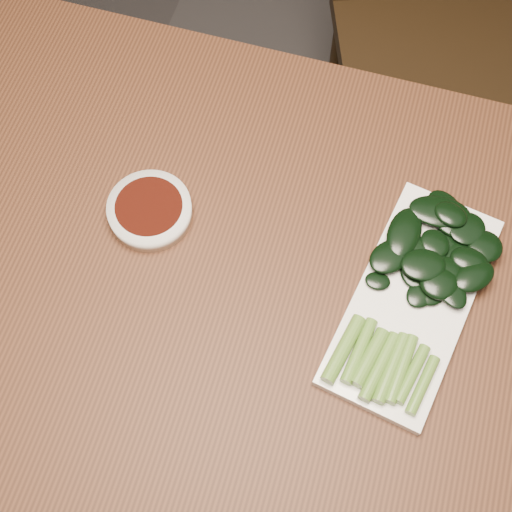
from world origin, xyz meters
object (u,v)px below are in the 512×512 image
object	(u,v)px
serving_plate	(412,300)
gai_lan	(424,278)
sauce_bowl	(150,211)
table	(248,319)
chair_far	(450,23)

from	to	relation	value
serving_plate	gai_lan	distance (m)	0.03
sauce_bowl	gai_lan	distance (m)	0.37
table	serving_plate	size ratio (longest dim) A/B	4.27
chair_far	serving_plate	bearing A→B (deg)	-109.60
chair_far	sauce_bowl	xyz separation A→B (m)	(-0.35, -0.70, 0.28)
gai_lan	serving_plate	bearing A→B (deg)	-104.67
sauce_bowl	serving_plate	world-z (taller)	sauce_bowl
sauce_bowl	table	bearing A→B (deg)	-26.79
table	gai_lan	xyz separation A→B (m)	(0.21, 0.08, 0.10)
table	gai_lan	size ratio (longest dim) A/B	4.45
table	sauce_bowl	world-z (taller)	sauce_bowl
chair_far	sauce_bowl	world-z (taller)	chair_far
serving_plate	chair_far	bearing A→B (deg)	90.92
chair_far	serving_plate	xyz separation A→B (m)	(0.01, -0.73, 0.27)
chair_far	serving_plate	size ratio (longest dim) A/B	2.71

